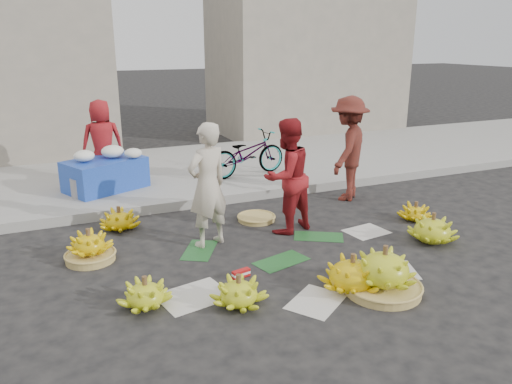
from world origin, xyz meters
name	(u,v)px	position (x,y,z in m)	size (l,w,h in m)	color
ground	(282,254)	(0.00, 0.00, 0.00)	(80.00, 80.00, 0.00)	black
curb	(222,198)	(0.00, 2.20, 0.07)	(40.00, 0.25, 0.15)	gray
sidewalk	(186,169)	(0.00, 4.30, 0.06)	(40.00, 4.00, 0.12)	gray
building_right	(306,41)	(4.50, 7.70, 2.50)	(5.00, 3.00, 5.00)	gray
newspaper_scatter	(314,281)	(0.00, -0.80, 0.00)	(3.20, 1.80, 0.00)	beige
banana_leaves	(267,249)	(-0.10, 0.20, 0.00)	(2.00, 1.00, 0.00)	#194B21
banana_bunch_0	(145,294)	(-1.79, -0.62, 0.14)	(0.53, 0.53, 0.33)	#96AF19
banana_bunch_1	(239,292)	(-0.94, -0.95, 0.14)	(0.56, 0.56, 0.33)	#96AF19
banana_bunch_2	(384,272)	(0.54, -1.30, 0.23)	(0.92, 0.92, 0.53)	#A38644
banana_bunch_3	(352,274)	(0.27, -1.13, 0.18)	(0.83, 0.83, 0.41)	#DBBA0A
banana_bunch_4	(432,229)	(1.97, -0.43, 0.18)	(0.83, 0.83, 0.40)	#96AF19
banana_bunch_5	(415,213)	(2.31, 0.29, 0.12)	(0.53, 0.53, 0.29)	#DBBA0A
banana_bunch_6	(90,247)	(-2.19, 0.72, 0.17)	(0.61, 0.61, 0.41)	#A38644
banana_bunch_7	(119,219)	(-1.70, 1.64, 0.14)	(0.58, 0.58, 0.34)	#DBBA0A
basket_spare	(256,218)	(0.19, 1.22, 0.03)	(0.54, 0.54, 0.06)	#A38644
incense_stack	(241,274)	(-0.70, -0.40, 0.05)	(0.21, 0.07, 0.09)	#B31313
vendor_cream	(208,185)	(-0.73, 0.64, 0.79)	(0.58, 0.38, 1.58)	beige
vendor_red	(287,176)	(0.40, 0.68, 0.78)	(0.76, 0.59, 1.56)	maroon
man_striped	(348,149)	(1.97, 1.59, 0.85)	(1.09, 0.63, 1.69)	maroon
flower_table	(106,172)	(-1.65, 3.30, 0.42)	(1.45, 1.22, 0.72)	#1A3BA9
grey_bucket	(80,188)	(-2.10, 3.02, 0.28)	(0.28, 0.28, 0.31)	gray
flower_vendor	(102,141)	(-1.61, 3.79, 0.84)	(0.71, 0.46, 1.45)	maroon
bicycle	(247,154)	(0.87, 3.21, 0.53)	(1.55, 0.54, 0.81)	gray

